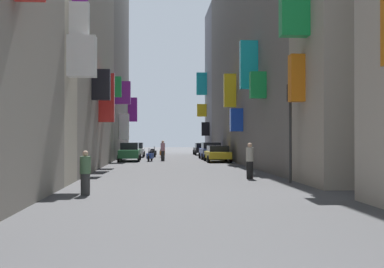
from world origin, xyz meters
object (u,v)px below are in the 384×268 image
object	(u,v)px
scooter_blue	(150,156)
pedestrian_near_left	(163,151)
parked_car_black	(202,149)
pedestrian_near_right	(85,173)
parked_car_white	(135,150)
scooter_orange	(162,153)
parked_car_green	(130,152)
pedestrian_crossing	(250,161)
traffic_light_near_corner	(290,116)
parked_car_yellow	(218,153)
parked_car_blue	(211,150)
scooter_black	(153,153)

from	to	relation	value
scooter_blue	pedestrian_near_left	world-z (taller)	pedestrian_near_left
parked_car_black	pedestrian_near_right	bearing A→B (deg)	-101.26
parked_car_white	scooter_orange	distance (m)	3.17
parked_car_black	scooter_orange	distance (m)	8.52
parked_car_green	pedestrian_crossing	size ratio (longest dim) A/B	2.54
parked_car_white	traffic_light_near_corner	distance (m)	30.64
pedestrian_near_left	pedestrian_near_right	distance (m)	25.00
pedestrian_crossing	pedestrian_near_right	distance (m)	9.30
parked_car_black	pedestrian_crossing	bearing A→B (deg)	-91.31
parked_car_white	scooter_orange	world-z (taller)	parked_car_white
parked_car_yellow	parked_car_blue	distance (m)	5.16
parked_car_blue	scooter_blue	size ratio (longest dim) A/B	2.17
parked_car_yellow	parked_car_white	xyz separation A→B (m)	(-7.31, 10.69, 0.06)
scooter_blue	traffic_light_near_corner	size ratio (longest dim) A/B	0.44
parked_car_yellow	pedestrian_near_left	xyz separation A→B (m)	(-4.54, 2.19, 0.17)
parked_car_yellow	parked_car_white	size ratio (longest dim) A/B	1.05
parked_car_yellow	pedestrian_near_right	xyz separation A→B (m)	(-7.52, -22.63, 0.04)
parked_car_blue	pedestrian_near_right	world-z (taller)	parked_car_blue
parked_car_green	scooter_black	xyz separation A→B (m)	(1.95, 8.51, -0.36)
scooter_orange	traffic_light_near_corner	bearing A→B (deg)	-79.12
parked_car_black	pedestrian_near_left	xyz separation A→B (m)	(-4.77, -14.09, 0.15)
scooter_black	pedestrian_near_left	bearing A→B (deg)	-83.67
parked_car_blue	pedestrian_crossing	size ratio (longest dim) A/B	2.39
parked_car_white	scooter_blue	xyz separation A→B (m)	(1.69, -9.24, -0.32)
parked_car_yellow	scooter_black	xyz separation A→B (m)	(-5.46, 10.48, -0.26)
pedestrian_crossing	pedestrian_near_right	size ratio (longest dim) A/B	1.13
parked_car_white	parked_car_black	world-z (taller)	parked_car_white
scooter_orange	scooter_blue	size ratio (longest dim) A/B	0.94
parked_car_yellow	pedestrian_near_left	world-z (taller)	pedestrian_near_left
scooter_orange	pedestrian_crossing	xyz separation A→B (m)	(4.00, -25.72, 0.42)
scooter_orange	parked_car_blue	bearing A→B (deg)	-41.80
parked_car_black	pedestrian_near_right	size ratio (longest dim) A/B	2.63
parked_car_blue	scooter_orange	world-z (taller)	parked_car_blue
parked_car_green	parked_car_blue	distance (m)	8.08
pedestrian_crossing	scooter_blue	bearing A→B (deg)	105.89
parked_car_blue	pedestrian_crossing	distance (m)	21.67
scooter_black	pedestrian_near_left	distance (m)	8.34
parked_car_white	parked_car_black	bearing A→B (deg)	36.57
parked_car_white	scooter_blue	size ratio (longest dim) A/B	2.04
parked_car_white	scooter_orange	bearing A→B (deg)	-27.73
scooter_black	pedestrian_crossing	bearing A→B (deg)	-79.63
parked_car_green	parked_car_black	distance (m)	16.23
pedestrian_near_right	scooter_black	bearing A→B (deg)	86.44
parked_car_black	scooter_black	xyz separation A→B (m)	(-5.69, -5.81, -0.28)
parked_car_blue	traffic_light_near_corner	bearing A→B (deg)	-87.98
pedestrian_crossing	parked_car_black	bearing A→B (deg)	88.69
scooter_orange	scooter_blue	bearing A→B (deg)	-98.12
traffic_light_near_corner	scooter_black	bearing A→B (deg)	102.19
parked_car_black	traffic_light_near_corner	distance (m)	35.12
parked_car_blue	parked_car_white	bearing A→B (deg)	143.00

